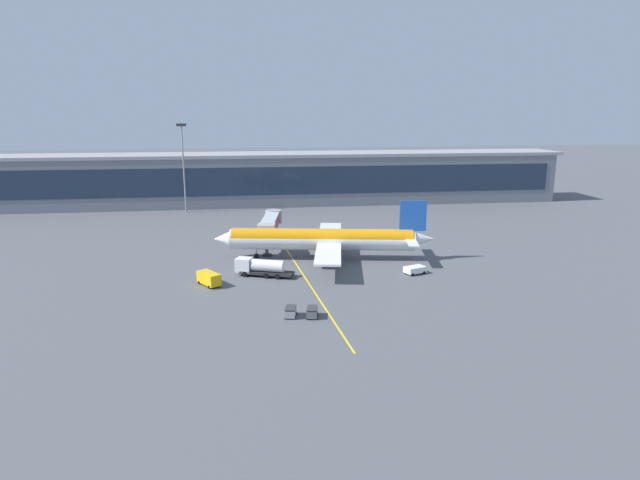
{
  "coord_description": "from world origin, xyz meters",
  "views": [
    {
      "loc": [
        -13.56,
        -100.39,
        29.93
      ],
      "look_at": [
        0.67,
        5.35,
        4.5
      ],
      "focal_mm": 30.69,
      "sensor_mm": 36.0,
      "label": 1
    }
  ],
  "objects_px": {
    "baggage_cart_0": "(291,312)",
    "crew_van": "(209,278)",
    "fuel_tanker": "(261,267)",
    "pushback_tug": "(414,269)",
    "baggage_cart_1": "(312,312)",
    "main_airliner": "(323,239)"
  },
  "relations": [
    {
      "from": "baggage_cart_0",
      "to": "crew_van",
      "type": "bearing_deg",
      "value": 127.53
    },
    {
      "from": "fuel_tanker",
      "to": "pushback_tug",
      "type": "relative_size",
      "value": 2.51
    },
    {
      "from": "fuel_tanker",
      "to": "pushback_tug",
      "type": "distance_m",
      "value": 28.71
    },
    {
      "from": "baggage_cart_1",
      "to": "pushback_tug",
      "type": "bearing_deg",
      "value": 41.72
    },
    {
      "from": "baggage_cart_0",
      "to": "pushback_tug",
      "type": "bearing_deg",
      "value": 37.05
    },
    {
      "from": "main_airliner",
      "to": "crew_van",
      "type": "height_order",
      "value": "main_airliner"
    },
    {
      "from": "pushback_tug",
      "to": "baggage_cart_0",
      "type": "bearing_deg",
      "value": -142.95
    },
    {
      "from": "main_airliner",
      "to": "pushback_tug",
      "type": "height_order",
      "value": "main_airliner"
    },
    {
      "from": "fuel_tanker",
      "to": "baggage_cart_1",
      "type": "height_order",
      "value": "fuel_tanker"
    },
    {
      "from": "baggage_cart_1",
      "to": "crew_van",
      "type": "bearing_deg",
      "value": 132.72
    },
    {
      "from": "baggage_cart_0",
      "to": "fuel_tanker",
      "type": "bearing_deg",
      "value": 100.23
    },
    {
      "from": "pushback_tug",
      "to": "baggage_cart_1",
      "type": "relative_size",
      "value": 1.52
    },
    {
      "from": "main_airliner",
      "to": "baggage_cart_1",
      "type": "relative_size",
      "value": 15.7
    },
    {
      "from": "baggage_cart_0",
      "to": "baggage_cart_1",
      "type": "xyz_separation_m",
      "value": [
        3.15,
        -0.58,
        0.0
      ]
    },
    {
      "from": "baggage_cart_1",
      "to": "baggage_cart_0",
      "type": "bearing_deg",
      "value": 169.49
    },
    {
      "from": "pushback_tug",
      "to": "fuel_tanker",
      "type": "bearing_deg",
      "value": 175.18
    },
    {
      "from": "main_airliner",
      "to": "pushback_tug",
      "type": "xyz_separation_m",
      "value": [
        15.47,
        -12.73,
        -3.33
      ]
    },
    {
      "from": "pushback_tug",
      "to": "baggage_cart_1",
      "type": "bearing_deg",
      "value": -138.28
    },
    {
      "from": "main_airliner",
      "to": "crew_van",
      "type": "distance_m",
      "value": 26.75
    },
    {
      "from": "baggage_cart_0",
      "to": "baggage_cart_1",
      "type": "height_order",
      "value": "same"
    },
    {
      "from": "fuel_tanker",
      "to": "pushback_tug",
      "type": "xyz_separation_m",
      "value": [
        28.59,
        -2.41,
        -0.9
      ]
    },
    {
      "from": "main_airliner",
      "to": "crew_van",
      "type": "relative_size",
      "value": 8.51
    }
  ]
}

